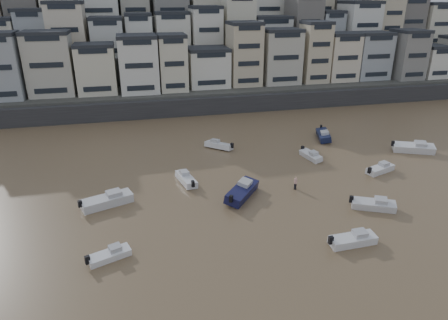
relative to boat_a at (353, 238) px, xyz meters
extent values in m
cube|color=#38383A|center=(-4.39, 49.97, 1.03)|extent=(140.00, 3.00, 3.50)
cube|color=#4C4C47|center=(0.61, 56.97, 1.28)|extent=(140.00, 14.00, 4.00)
cube|color=#4C4C47|center=(0.61, 68.97, 4.28)|extent=(140.00, 14.00, 10.00)
cube|color=#4C4C47|center=(0.61, 80.97, 8.28)|extent=(140.00, 14.00, 18.00)
cube|color=#4C4C47|center=(0.61, 92.97, 12.28)|extent=(140.00, 16.00, 26.00)
cube|color=#4C4C47|center=(0.61, 106.97, 15.28)|extent=(140.00, 18.00, 32.00)
camera|label=1|loc=(-20.24, -29.64, 22.35)|focal=32.00mm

